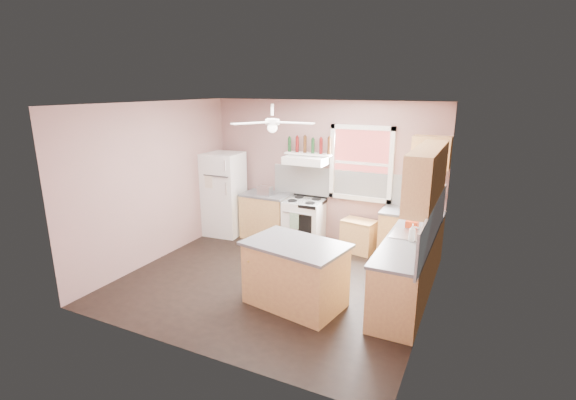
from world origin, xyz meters
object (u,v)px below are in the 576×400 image
at_px(refrigerator, 224,194).
at_px(toaster, 265,191).
at_px(stove, 304,222).
at_px(island, 295,275).
at_px(cart, 358,237).

distance_m(refrigerator, toaster, 0.93).
height_order(stove, island, same).
bearing_deg(stove, island, -72.40).
bearing_deg(island, cart, 94.31).
distance_m(cart, island, 2.25).
relative_size(refrigerator, toaster, 5.96).
height_order(cart, island, island).
xyz_separation_m(toaster, island, (1.61, -2.07, -0.56)).
distance_m(refrigerator, cart, 2.82).
height_order(toaster, island, toaster).
xyz_separation_m(refrigerator, cart, (2.76, 0.23, -0.54)).
bearing_deg(toaster, stove, 11.22).
bearing_deg(island, refrigerator, 151.68).
distance_m(toaster, cart, 1.98).
bearing_deg(stove, cart, -0.51).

